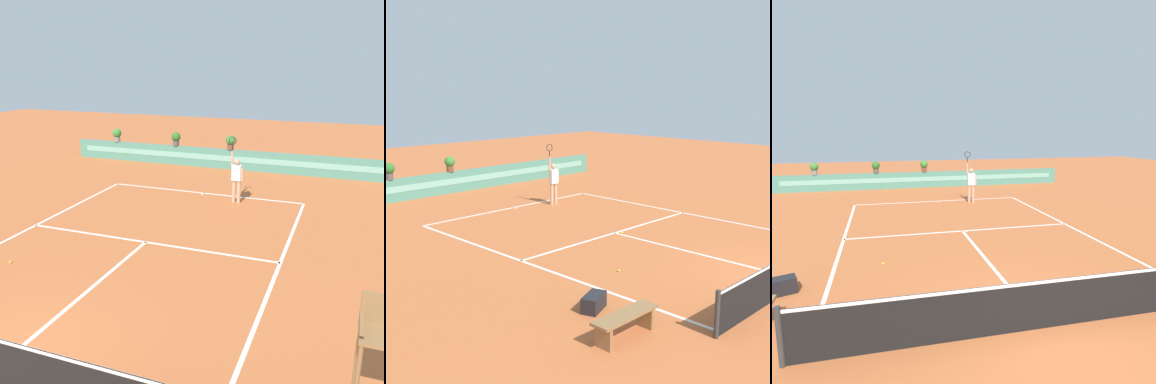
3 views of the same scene
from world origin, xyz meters
TOP-DOWN VIEW (x-y plane):
  - ground_plane at (0.00, 6.00)m, footprint 60.00×60.00m
  - court_lines at (0.00, 6.72)m, footprint 8.32×11.94m
  - net at (0.00, 0.00)m, footprint 8.92×0.10m
  - back_wall_barrier at (0.00, 16.39)m, footprint 18.00×0.21m
  - gear_bag at (-5.12, 2.63)m, footprint 0.78×0.59m
  - tennis_player at (1.58, 11.15)m, footprint 0.62×0.25m
  - tennis_ball_near_baseline at (-2.85, 3.81)m, footprint 0.07×0.07m
  - tennis_ball_mid_court at (0.10, 6.17)m, footprint 0.07×0.07m
  - potted_plant_left at (-3.09, 16.39)m, footprint 0.48×0.48m
  - potted_plant_far_left at (-6.62, 16.39)m, footprint 0.48×0.48m
  - potted_plant_centre at (-0.12, 16.39)m, footprint 0.48×0.48m

SIDE VIEW (x-z plane):
  - ground_plane at x=0.00m, z-range 0.00..0.00m
  - court_lines at x=0.00m, z-range 0.00..0.01m
  - tennis_ball_near_baseline at x=-2.85m, z-range 0.00..0.07m
  - tennis_ball_mid_court at x=0.10m, z-range 0.00..0.07m
  - gear_bag at x=-5.12m, z-range 0.00..0.36m
  - back_wall_barrier at x=0.00m, z-range 0.00..1.00m
  - net at x=0.00m, z-range 0.01..1.01m
  - tennis_player at x=1.58m, z-range -0.24..2.34m
  - potted_plant_left at x=-3.09m, z-range 1.05..1.78m
  - potted_plant_far_left at x=-6.62m, z-range 1.05..1.78m
  - potted_plant_centre at x=-0.12m, z-range 1.05..1.78m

